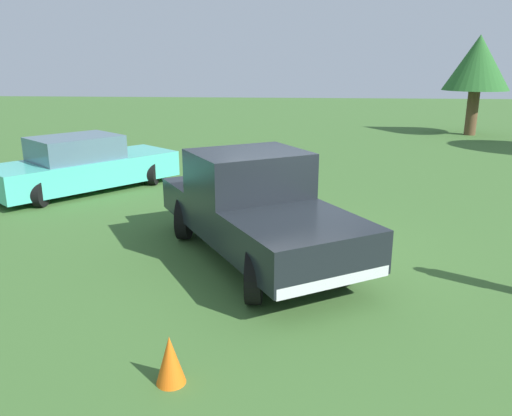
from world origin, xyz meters
name	(u,v)px	position (x,y,z in m)	size (l,w,h in m)	color
ground_plane	(290,256)	(0.00, 0.00, 0.00)	(80.00, 80.00, 0.00)	#3D662D
pickup_truck	(253,203)	(0.00, -0.65, 0.95)	(5.01, 4.05, 1.83)	black
sedan_far	(84,166)	(-4.32, -5.51, 0.66)	(4.78, 4.42, 1.45)	black
tree_back_left	(478,64)	(-15.97, 8.07, 3.18)	(2.91, 2.91, 4.45)	brown
traffic_cone	(170,360)	(3.76, -1.20, 0.28)	(0.32, 0.32, 0.55)	orange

